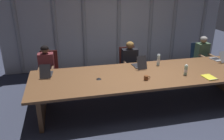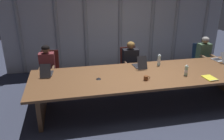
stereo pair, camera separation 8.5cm
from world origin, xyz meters
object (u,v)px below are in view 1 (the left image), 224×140
(water_bottle_secondary, at_px, (186,70))
(coffee_mug_near, at_px, (146,78))
(person_center, at_px, (204,55))
(water_bottle_primary, at_px, (158,60))
(laptop_left_end, at_px, (47,73))
(office_chair_left_end, at_px, (50,76))
(person_left_mid, at_px, (130,61))
(conference_mic_middle, at_px, (99,78))
(laptop_center, at_px, (219,58))
(person_left_end, at_px, (46,67))
(office_chair_center, at_px, (199,64))
(spiral_notepad, at_px, (209,77))
(office_chair_left_mid, at_px, (129,69))
(laptop_left_mid, at_px, (139,65))

(water_bottle_secondary, distance_m, coffee_mug_near, 0.93)
(person_center, xyz_separation_m, water_bottle_primary, (-1.65, -0.62, 0.19))
(laptop_left_end, bearing_deg, water_bottle_primary, -82.54)
(office_chair_left_end, bearing_deg, coffee_mug_near, 58.42)
(person_left_mid, bearing_deg, conference_mic_middle, -40.96)
(coffee_mug_near, xyz_separation_m, conference_mic_middle, (-0.95, 0.25, -0.03))
(laptop_center, xyz_separation_m, office_chair_left_end, (-4.24, 0.81, -0.42))
(person_center, bearing_deg, office_chair_left_end, -95.70)
(person_left_end, bearing_deg, laptop_left_end, 5.25)
(laptop_center, relative_size, person_center, 0.39)
(laptop_left_end, height_order, person_left_mid, person_left_mid)
(laptop_left_end, bearing_deg, person_left_end, 9.33)
(person_center, bearing_deg, water_bottle_primary, -73.03)
(office_chair_center, xyz_separation_m, person_left_mid, (-2.16, -0.15, 0.32))
(person_center, distance_m, spiral_notepad, 1.81)
(office_chair_left_mid, height_order, spiral_notepad, office_chair_left_mid)
(coffee_mug_near, relative_size, conference_mic_middle, 1.24)
(laptop_left_mid, distance_m, conference_mic_middle, 1.15)
(laptop_center, distance_m, water_bottle_primary, 1.65)
(person_left_end, bearing_deg, water_bottle_primary, 78.60)
(person_left_end, distance_m, person_left_mid, 2.14)
(water_bottle_secondary, bearing_deg, spiral_notepad, -31.97)
(office_chair_left_end, distance_m, water_bottle_secondary, 3.31)
(laptop_center, distance_m, conference_mic_middle, 3.22)
(person_left_end, height_order, coffee_mug_near, person_left_end)
(office_chair_center, height_order, spiral_notepad, office_chair_center)
(office_chair_left_end, xyz_separation_m, spiral_notepad, (3.34, -1.73, 0.37))
(office_chair_center, relative_size, conference_mic_middle, 8.54)
(laptop_left_mid, height_order, person_center, person_center)
(person_left_mid, relative_size, spiral_notepad, 3.63)
(water_bottle_primary, height_order, coffee_mug_near, water_bottle_primary)
(office_chair_left_end, height_order, person_left_mid, person_left_mid)
(office_chair_left_mid, relative_size, office_chair_center, 1.02)
(water_bottle_primary, bearing_deg, office_chair_left_mid, 122.77)
(water_bottle_primary, bearing_deg, laptop_left_end, -178.42)
(office_chair_left_mid, relative_size, water_bottle_primary, 3.43)
(laptop_center, relative_size, spiral_notepad, 1.44)
(laptop_center, xyz_separation_m, conference_mic_middle, (-3.19, -0.48, -0.04))
(laptop_left_mid, distance_m, laptop_center, 2.14)
(person_left_mid, bearing_deg, spiral_notepad, 40.16)
(office_chair_left_mid, xyz_separation_m, person_center, (2.16, -0.16, 0.31))
(laptop_left_mid, relative_size, coffee_mug_near, 3.32)
(office_chair_center, height_order, water_bottle_secondary, water_bottle_secondary)
(person_left_end, xyz_separation_m, coffee_mug_near, (2.05, -1.38, 0.10))
(office_chair_left_mid, bearing_deg, coffee_mug_near, -5.34)
(conference_mic_middle, bearing_deg, person_left_end, 134.34)
(coffee_mug_near, bearing_deg, person_left_mid, 86.29)
(laptop_left_end, height_order, conference_mic_middle, laptop_left_end)
(office_chair_left_mid, bearing_deg, water_bottle_primary, 30.87)
(laptop_center, height_order, spiral_notepad, laptop_center)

